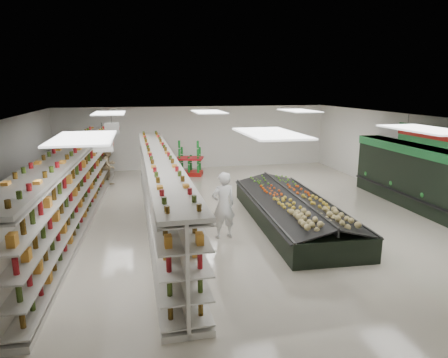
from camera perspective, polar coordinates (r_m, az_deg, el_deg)
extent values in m
plane|color=beige|center=(13.52, 0.85, -4.96)|extent=(16.00, 16.00, 0.00)
cube|color=white|center=(12.90, 0.90, 8.68)|extent=(14.00, 16.00, 0.02)
cube|color=white|center=(20.89, -4.07, 5.92)|extent=(14.00, 0.02, 3.20)
cube|color=white|center=(5.96, 18.88, -13.37)|extent=(14.00, 0.02, 3.20)
cube|color=white|center=(16.17, 25.85, 2.55)|extent=(0.02, 16.00, 3.20)
cube|color=black|center=(14.84, 27.79, -0.46)|extent=(0.80, 8.00, 2.20)
cube|color=#207937|center=(14.66, 28.12, 3.15)|extent=(0.85, 8.00, 0.30)
cube|color=black|center=(14.81, 26.82, -2.58)|extent=(0.55, 7.80, 0.15)
cube|color=beige|center=(14.70, 27.44, 0.45)|extent=(0.45, 7.70, 0.03)
cube|color=beige|center=(14.64, 27.56, 1.60)|extent=(0.45, 7.70, 0.03)
cube|color=white|center=(10.67, -16.93, 4.77)|extent=(0.50, 0.06, 0.40)
cube|color=#A61813|center=(10.67, -16.93, 4.77)|extent=(0.52, 0.02, 0.12)
cylinder|color=black|center=(10.63, -17.04, 6.37)|extent=(0.01, 0.01, 0.50)
cube|color=white|center=(14.63, -15.72, 6.95)|extent=(0.50, 0.06, 0.40)
cube|color=#A61813|center=(14.63, -15.72, 6.95)|extent=(0.52, 0.02, 0.12)
cylinder|color=black|center=(14.60, -15.79, 8.12)|extent=(0.01, 0.01, 0.50)
cube|color=#207937|center=(14.41, 27.52, 5.48)|extent=(0.10, 3.20, 0.60)
cube|color=#A61813|center=(14.37, 27.33, 5.48)|extent=(0.03, 3.20, 0.18)
cylinder|color=black|center=(15.31, 24.84, 7.62)|extent=(0.01, 0.01, 0.50)
cube|color=silver|center=(13.63, -20.30, -5.36)|extent=(1.61, 13.44, 0.13)
cube|color=silver|center=(13.35, -20.66, -1.07)|extent=(0.67, 13.40, 2.24)
cube|color=silver|center=(13.14, -21.06, 3.85)|extent=(1.61, 13.44, 0.09)
cube|color=beige|center=(13.65, -21.41, -4.84)|extent=(1.09, 13.31, 0.03)
cube|color=beige|center=(13.51, -21.58, -2.87)|extent=(1.09, 13.31, 0.03)
cube|color=beige|center=(13.39, -21.75, -0.85)|extent=(1.09, 13.31, 0.03)
cube|color=beige|center=(13.29, -21.93, 1.19)|extent=(1.09, 13.31, 0.03)
cube|color=beige|center=(13.21, -22.11, 3.27)|extent=(1.09, 13.31, 0.03)
cube|color=beige|center=(13.55, -19.28, -4.80)|extent=(1.09, 13.31, 0.03)
cube|color=beige|center=(13.41, -19.43, -2.81)|extent=(1.09, 13.31, 0.03)
cube|color=beige|center=(13.29, -19.59, -0.78)|extent=(1.09, 13.31, 0.03)
cube|color=beige|center=(13.19, -19.75, 1.29)|extent=(1.09, 13.31, 0.03)
cube|color=beige|center=(13.11, -19.92, 3.38)|extent=(1.09, 13.31, 0.03)
cube|color=silver|center=(12.81, -8.93, -5.87)|extent=(1.13, 12.41, 0.12)
cube|color=silver|center=(12.53, -9.09, -1.67)|extent=(0.26, 12.39, 2.07)
cube|color=silver|center=(12.31, -9.26, 3.17)|extent=(1.13, 12.41, 0.08)
cube|color=beige|center=(12.76, -10.02, -5.41)|extent=(0.65, 12.30, 0.03)
cube|color=beige|center=(12.63, -10.10, -3.46)|extent=(0.65, 12.30, 0.03)
cube|color=beige|center=(12.51, -10.18, -1.47)|extent=(0.65, 12.30, 0.03)
cube|color=beige|center=(12.40, -10.26, 0.55)|extent=(0.65, 12.30, 0.03)
cube|color=beige|center=(12.32, -10.35, 2.60)|extent=(0.65, 12.30, 0.03)
cube|color=beige|center=(12.79, -7.88, -5.28)|extent=(0.65, 12.30, 0.03)
cube|color=beige|center=(12.66, -7.95, -3.34)|extent=(0.65, 12.30, 0.03)
cube|color=beige|center=(12.54, -8.01, -1.36)|extent=(0.65, 12.30, 0.03)
cube|color=beige|center=(12.43, -8.08, 0.66)|extent=(0.65, 12.30, 0.03)
cube|color=beige|center=(12.35, -8.14, 2.71)|extent=(0.65, 12.30, 0.03)
cube|color=black|center=(12.72, 9.71, -4.80)|extent=(2.49, 6.59, 0.65)
cube|color=#262626|center=(12.31, 5.02, -3.59)|extent=(0.32, 6.50, 0.06)
cube|color=#262626|center=(13.01, 14.25, -3.03)|extent=(0.32, 6.50, 0.06)
cube|color=black|center=(12.42, 7.25, -3.05)|extent=(1.46, 6.45, 0.33)
cube|color=black|center=(12.80, 12.23, -2.76)|extent=(1.46, 6.45, 0.33)
cube|color=#262626|center=(12.57, 9.80, -2.50)|extent=(0.31, 6.41, 0.23)
cube|color=#A61813|center=(19.37, -4.86, 0.83)|extent=(1.35, 1.10, 0.20)
cube|color=red|center=(19.23, -4.91, 2.97)|extent=(1.41, 1.16, 0.10)
imported|color=white|center=(11.15, -0.10, -3.78)|extent=(0.77, 0.58, 1.91)
imported|color=tan|center=(17.82, -16.10, 1.85)|extent=(0.86, 1.00, 1.76)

